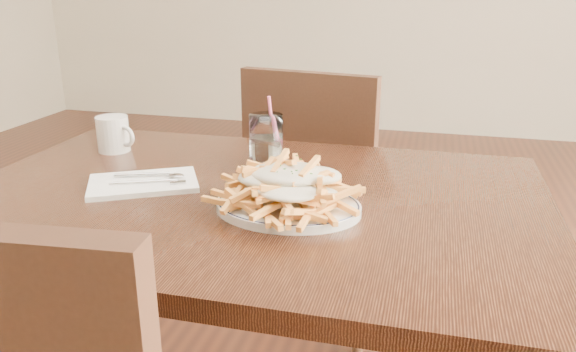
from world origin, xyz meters
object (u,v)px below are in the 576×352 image
(loaded_fries, at_px, (288,180))
(water_glass, at_px, (266,144))
(chair_far, at_px, (319,190))
(table, at_px, (249,228))
(coffee_mug, at_px, (114,134))
(fries_plate, at_px, (288,206))

(loaded_fries, bearing_deg, water_glass, 115.37)
(chair_far, bearing_deg, water_glass, -93.63)
(chair_far, bearing_deg, table, -91.63)
(chair_far, distance_m, loaded_fries, 0.79)
(coffee_mug, bearing_deg, fries_plate, -27.17)
(table, height_order, fries_plate, fries_plate)
(table, distance_m, coffee_mug, 0.48)
(water_glass, bearing_deg, fries_plate, -64.63)
(loaded_fries, xyz_separation_m, water_glass, (-0.12, 0.24, -0.01))
(table, distance_m, chair_far, 0.67)
(fries_plate, bearing_deg, chair_far, 96.63)
(table, height_order, loaded_fries, loaded_fries)
(table, xyz_separation_m, loaded_fries, (0.10, -0.07, 0.14))
(loaded_fries, height_order, coffee_mug, loaded_fries)
(chair_far, height_order, fries_plate, chair_far)
(table, relative_size, water_glass, 7.11)
(fries_plate, height_order, loaded_fries, loaded_fries)
(water_glass, bearing_deg, coffee_mug, 176.34)
(fries_plate, xyz_separation_m, loaded_fries, (0.00, 0.00, 0.05))
(fries_plate, distance_m, loaded_fries, 0.05)
(water_glass, xyz_separation_m, coffee_mug, (-0.41, 0.03, -0.01))
(fries_plate, distance_m, water_glass, 0.27)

